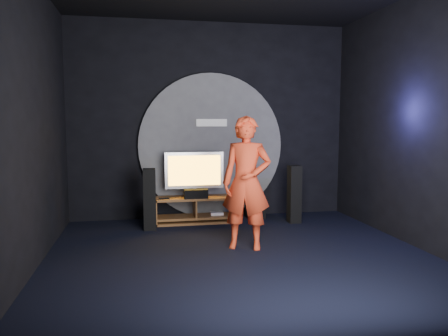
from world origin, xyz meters
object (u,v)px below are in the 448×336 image
(tower_speaker_left, at_px, (149,199))
(player, at_px, (246,183))
(media_console, at_px, (195,211))
(subwoofer, at_px, (255,208))
(tower_speaker_right, at_px, (294,194))
(tv, at_px, (194,172))

(tower_speaker_left, height_order, player, player)
(media_console, distance_m, tower_speaker_left, 0.91)
(media_console, xyz_separation_m, subwoofer, (1.11, 0.17, -0.02))
(media_console, height_order, player, player)
(tower_speaker_left, distance_m, tower_speaker_right, 2.47)
(media_console, relative_size, tv, 1.37)
(tv, bearing_deg, tower_speaker_left, -151.88)
(tower_speaker_left, relative_size, tower_speaker_right, 1.00)
(media_console, relative_size, player, 0.76)
(media_console, xyz_separation_m, tv, (-0.01, 0.07, 0.67))
(tv, xyz_separation_m, tower_speaker_right, (1.69, -0.38, -0.37))
(tower_speaker_right, bearing_deg, tv, 167.44)
(subwoofer, relative_size, player, 0.19)
(tv, relative_size, subwoofer, 2.95)
(tower_speaker_left, xyz_separation_m, player, (1.29, -1.30, 0.42))
(subwoofer, bearing_deg, tv, -174.80)
(tv, xyz_separation_m, player, (0.51, -1.71, 0.04))
(player, bearing_deg, tower_speaker_left, 155.08)
(tower_speaker_left, xyz_separation_m, tower_speaker_right, (2.47, 0.04, 0.00))
(media_console, bearing_deg, tv, 96.03)
(player, bearing_deg, tv, 126.78)
(tower_speaker_right, xyz_separation_m, player, (-1.18, -1.34, 0.42))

